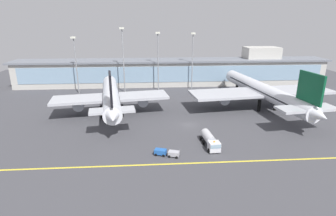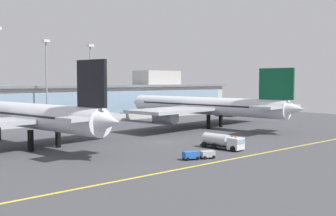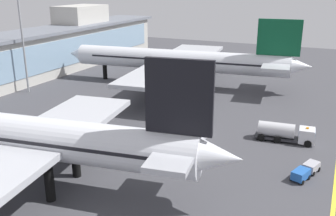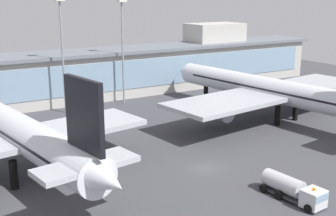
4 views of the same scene
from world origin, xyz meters
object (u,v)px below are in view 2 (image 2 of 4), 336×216
at_px(airliner_near_left, 36,117).
at_px(baggage_tug_near, 198,155).
at_px(apron_light_mast_east, 46,71).
at_px(fuel_tanker_truck, 223,141).
at_px(apron_light_mast_west, 90,72).
at_px(airliner_near_right, 205,106).

height_order(airliner_near_left, baggage_tug_near, airliner_near_left).
relative_size(baggage_tug_near, apron_light_mast_east, 0.23).
xyz_separation_m(fuel_tanker_truck, baggage_tug_near, (-10.85, -4.03, -0.72)).
xyz_separation_m(fuel_tanker_truck, apron_light_mast_east, (-10.45, 56.28, 14.54)).
xyz_separation_m(baggage_tug_near, apron_light_mast_west, (15.42, 62.02, 15.05)).
distance_m(baggage_tug_near, apron_light_mast_west, 65.66).
bearing_deg(airliner_near_left, fuel_tanker_truck, -142.05).
distance_m(airliner_near_right, baggage_tug_near, 48.67).
bearing_deg(apron_light_mast_east, airliner_near_right, -38.03).
distance_m(fuel_tanker_truck, apron_light_mast_east, 59.05).
xyz_separation_m(airliner_near_right, apron_light_mast_west, (-20.16, 29.22, 9.87)).
bearing_deg(fuel_tanker_truck, apron_light_mast_east, -174.47).
bearing_deg(apron_light_mast_west, airliner_near_left, -133.73).
bearing_deg(airliner_near_right, apron_light_mast_east, 45.21).
height_order(airliner_near_left, airliner_near_right, airliner_near_left).
relative_size(apron_light_mast_west, apron_light_mast_east, 0.98).
bearing_deg(apron_light_mast_west, airliner_near_right, -55.40).
relative_size(airliner_near_left, baggage_tug_near, 8.37).
height_order(airliner_near_right, apron_light_mast_east, apron_light_mast_east).
bearing_deg(baggage_tug_near, airliner_near_right, -118.54).
height_order(airliner_near_right, baggage_tug_near, airliner_near_right).
xyz_separation_m(apron_light_mast_west, apron_light_mast_east, (-15.02, -1.71, 0.20)).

